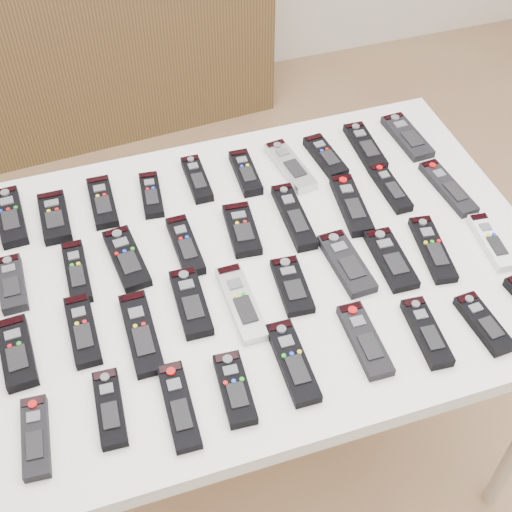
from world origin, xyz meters
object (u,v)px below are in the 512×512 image
object	(u,v)px
remote_10	(12,284)
remote_11	(77,272)
remote_14	(242,229)
remote_22	(191,302)
remote_23	(242,303)
remote_18	(448,188)
remote_0	(10,217)
remote_28	(491,242)
remote_30	(110,408)
remote_36	(484,323)
remote_4	(197,179)
remote_8	(365,146)
remote_15	(294,217)
remote_19	(17,353)
table	(256,280)
remote_27	(432,249)
remote_7	(325,157)
remote_29	(36,437)
remote_34	(365,340)
remote_17	(390,188)
remote_5	(246,173)
remote_33	(293,362)
remote_12	(127,258)
remote_25	(347,263)
remote_9	(407,137)
remote_3	(151,195)
remote_6	(290,166)
remote_13	(185,246)
sideboard	(89,48)
remote_31	(179,406)
remote_24	(292,286)
remote_1	(55,217)
remote_32	(235,389)
remote_20	(83,330)

from	to	relation	value
remote_10	remote_11	distance (m)	0.13
remote_14	remote_22	bearing A→B (deg)	-128.56
remote_23	remote_18	bearing A→B (deg)	17.17
remote_0	remote_28	size ratio (longest dim) A/B	1.12
remote_30	remote_36	size ratio (longest dim) A/B	1.06
remote_4	remote_14	xyz separation A→B (m)	(0.05, -0.20, 0.00)
remote_0	remote_8	size ratio (longest dim) A/B	1.04
remote_15	remote_19	xyz separation A→B (m)	(-0.64, -0.19, 0.00)
table	remote_15	xyz separation A→B (m)	(0.12, 0.10, 0.07)
remote_22	remote_27	size ratio (longest dim) A/B	0.91
remote_7	remote_29	bearing A→B (deg)	-149.50
remote_4	remote_34	size ratio (longest dim) A/B	0.89
remote_14	remote_19	size ratio (longest dim) A/B	0.94
remote_8	remote_36	bearing A→B (deg)	-88.52
remote_7	remote_8	size ratio (longest dim) A/B	0.89
remote_15	remote_17	size ratio (longest dim) A/B	1.26
remote_15	remote_27	xyz separation A→B (m)	(0.25, -0.19, -0.00)
remote_5	remote_33	xyz separation A→B (m)	(-0.08, -0.55, 0.00)
remote_10	remote_33	size ratio (longest dim) A/B	0.79
remote_22	remote_30	bearing A→B (deg)	-134.36
remote_33	remote_34	xyz separation A→B (m)	(0.15, 0.01, -0.00)
remote_12	remote_34	world-z (taller)	same
remote_17	remote_25	xyz separation A→B (m)	(-0.19, -0.19, 0.00)
remote_18	remote_19	distance (m)	1.04
table	remote_9	size ratio (longest dim) A/B	7.03
remote_15	remote_3	bearing A→B (deg)	151.06
remote_6	remote_13	bearing A→B (deg)	-157.01
table	remote_29	bearing A→B (deg)	-150.52
remote_19	remote_0	bearing A→B (deg)	83.96
remote_3	remote_4	bearing A→B (deg)	15.38
remote_25	remote_33	xyz separation A→B (m)	(-0.20, -0.20, 0.00)
remote_9	remote_17	bearing A→B (deg)	-130.38
remote_7	remote_25	size ratio (longest dim) A/B	0.88
sideboard	remote_8	xyz separation A→B (m)	(0.55, -1.40, 0.42)
remote_7	remote_25	xyz separation A→B (m)	(-0.09, -0.35, -0.00)
remote_0	remote_22	size ratio (longest dim) A/B	1.07
remote_0	remote_12	xyz separation A→B (m)	(0.23, -0.21, -0.00)
remote_9	remote_29	distance (m)	1.15
remote_31	remote_30	bearing A→B (deg)	166.35
remote_12	remote_33	xyz separation A→B (m)	(0.25, -0.37, 0.00)
remote_4	remote_31	size ratio (longest dim) A/B	0.86
remote_28	remote_18	bearing A→B (deg)	96.76
sideboard	remote_22	size ratio (longest dim) A/B	8.62
remote_9	remote_15	distance (m)	0.42
remote_6	remote_24	world-z (taller)	remote_6
remote_1	remote_32	distance (m)	0.62
remote_30	remote_34	bearing A→B (deg)	2.77
remote_8	remote_1	bearing A→B (deg)	-176.80
remote_20	remote_36	xyz separation A→B (m)	(0.77, -0.23, 0.00)
remote_0	remote_3	xyz separation A→B (m)	(0.32, -0.02, -0.00)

